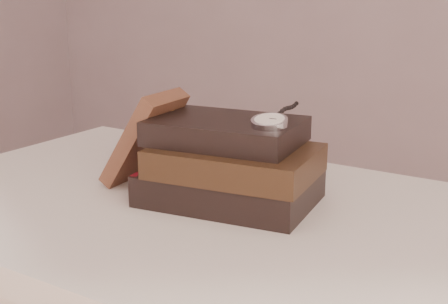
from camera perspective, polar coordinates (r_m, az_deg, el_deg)
The scene contains 5 objects.
table at distance 0.95m, azimuth -1.01°, elevation -10.12°, with size 1.00×0.60×0.75m.
book_stack at distance 0.92m, azimuth 0.61°, elevation -1.15°, with size 0.27×0.20×0.12m.
journal at distance 1.00m, azimuth -7.27°, elevation 1.29°, with size 0.02×0.10×0.17m, color #402318.
pocket_watch at distance 0.87m, azimuth 4.30°, elevation 2.87°, with size 0.06×0.16×0.02m.
eyeglasses at distance 1.02m, azimuth -2.02°, elevation 1.30°, with size 0.12×0.13×0.05m.
Camera 1 is at (0.48, -0.37, 1.07)m, focal length 50.08 mm.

